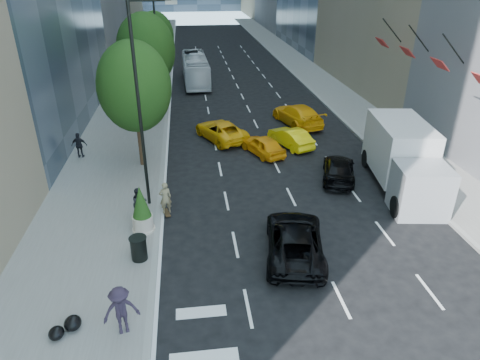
{
  "coord_description": "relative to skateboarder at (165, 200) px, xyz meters",
  "views": [
    {
      "loc": [
        -4.28,
        -15.66,
        11.1
      ],
      "look_at": [
        -1.88,
        3.18,
        1.6
      ],
      "focal_mm": 32.0,
      "sensor_mm": 36.0,
      "label": 1
    }
  ],
  "objects": [
    {
      "name": "tree_mid",
      "position": [
        -1.6,
        16.0,
        4.49
      ],
      "size": [
        4.5,
        4.5,
        7.99
      ],
      "color": "#322413",
      "rests_on": "sidewalk_left"
    },
    {
      "name": "taxi_d",
      "position": [
        9.8,
        12.5,
        -0.05
      ],
      "size": [
        3.49,
        5.79,
        1.57
      ],
      "primitive_type": "imported",
      "rotation": [
        0.0,
        0.0,
        3.4
      ],
      "color": "#FFAD0D",
      "rests_on": "ground"
    },
    {
      "name": "black_sedan_lincoln",
      "position": [
        5.53,
        -4.0,
        -0.12
      ],
      "size": [
        3.27,
        5.45,
        1.42
      ],
      "primitive_type": "imported",
      "rotation": [
        0.0,
        0.0,
        2.95
      ],
      "color": "black",
      "rests_on": "ground"
    },
    {
      "name": "tree_far",
      "position": [
        -1.6,
        29.0,
        3.79
      ],
      "size": [
        3.9,
        3.9,
        6.92
      ],
      "color": "#322413",
      "rests_on": "sidewalk_left"
    },
    {
      "name": "pedestrian_b",
      "position": [
        -5.6,
        7.6,
        0.14
      ],
      "size": [
        0.98,
        0.44,
        1.64
      ],
      "primitive_type": "imported",
      "rotation": [
        0.0,
        0.0,
        3.1
      ],
      "color": "black",
      "rests_on": "sidewalk_left"
    },
    {
      "name": "lamp_far",
      "position": [
        -0.72,
        19.0,
        4.98
      ],
      "size": [
        2.13,
        0.22,
        10.0
      ],
      "color": "black",
      "rests_on": "sidewalk_left"
    },
    {
      "name": "taxi_a",
      "position": [
        6.1,
        6.98,
        -0.2
      ],
      "size": [
        2.84,
        4.0,
        1.26
      ],
      "primitive_type": "imported",
      "rotation": [
        0.0,
        0.0,
        3.55
      ],
      "color": "#F99E0D",
      "rests_on": "ground"
    },
    {
      "name": "taxi_c",
      "position": [
        3.6,
        10.0,
        -0.16
      ],
      "size": [
        4.03,
        5.35,
        1.35
      ],
      "primitive_type": "imported",
      "rotation": [
        0.0,
        0.0,
        3.56
      ],
      "color": "#F3AD0C",
      "rests_on": "ground"
    },
    {
      "name": "tree_near",
      "position": [
        -1.6,
        6.0,
        4.14
      ],
      "size": [
        4.2,
        4.2,
        7.46
      ],
      "color": "#322413",
      "rests_on": "sidewalk_left"
    },
    {
      "name": "sidewalk_right",
      "position": [
        15.6,
        27.0,
        -0.76
      ],
      "size": [
        4.0,
        120.0,
        0.15
      ],
      "primitive_type": "cube",
      "color": "slate",
      "rests_on": "ground"
    },
    {
      "name": "trash_can",
      "position": [
        -1.0,
        -3.72,
        -0.18
      ],
      "size": [
        0.67,
        0.67,
        1.0
      ],
      "primitive_type": "cylinder",
      "color": "black",
      "rests_on": "sidewalk_left"
    },
    {
      "name": "taxi_b",
      "position": [
        8.22,
        8.12,
        -0.19
      ],
      "size": [
        2.68,
        4.11,
        1.28
      ],
      "primitive_type": "imported",
      "rotation": [
        0.0,
        0.0,
        3.51
      ],
      "color": "yellow",
      "rests_on": "ground"
    },
    {
      "name": "city_bus",
      "position": [
        2.4,
        26.97,
        0.61
      ],
      "size": [
        2.66,
        10.39,
        2.88
      ],
      "primitive_type": "imported",
      "rotation": [
        0.0,
        0.0,
        0.02
      ],
      "color": "white",
      "rests_on": "ground"
    },
    {
      "name": "skateboarder",
      "position": [
        0.0,
        0.0,
        0.0
      ],
      "size": [
        0.68,
        0.53,
        1.66
      ],
      "primitive_type": "imported",
      "rotation": [
        0.0,
        0.0,
        3.39
      ],
      "color": "#897A56",
      "rests_on": "ground"
    },
    {
      "name": "garbage_bags",
      "position": [
        -3.09,
        -7.51,
        -0.45
      ],
      "size": [
        0.98,
        0.95,
        0.49
      ],
      "color": "black",
      "rests_on": "sidewalk_left"
    },
    {
      "name": "lamp_near",
      "position": [
        -0.72,
        1.0,
        4.98
      ],
      "size": [
        2.13,
        0.22,
        10.0
      ],
      "color": "black",
      "rests_on": "sidewalk_left"
    },
    {
      "name": "sidewalk_left",
      "position": [
        -3.4,
        27.0,
        -0.76
      ],
      "size": [
        6.0,
        120.0,
        0.15
      ],
      "primitive_type": "cube",
      "color": "slate",
      "rests_on": "ground"
    },
    {
      "name": "facade_flags",
      "position": [
        16.24,
        7.0,
        5.35
      ],
      "size": [
        1.85,
        13.3,
        2.05
      ],
      "color": "black",
      "rests_on": "ground"
    },
    {
      "name": "planter_shrub",
      "position": [
        -1.0,
        -1.52,
        0.4
      ],
      "size": [
        0.95,
        0.95,
        2.27
      ],
      "color": "beige",
      "rests_on": "sidewalk_left"
    },
    {
      "name": "black_sedan_mercedes",
      "position": [
        9.8,
        2.78,
        -0.2
      ],
      "size": [
        3.02,
        4.66,
        1.26
      ],
      "primitive_type": "imported",
      "rotation": [
        0.0,
        0.0,
        2.82
      ],
      "color": "black",
      "rests_on": "ground"
    },
    {
      "name": "box_truck",
      "position": [
        12.85,
        1.33,
        0.95
      ],
      "size": [
        3.64,
        7.6,
        3.49
      ],
      "rotation": [
        0.0,
        0.0,
        -0.14
      ],
      "color": "silver",
      "rests_on": "ground"
    },
    {
      "name": "traffic_signal",
      "position": [
        -0.8,
        37.0,
        3.4
      ],
      "size": [
        2.48,
        0.53,
        5.2
      ],
      "color": "black",
      "rests_on": "sidewalk_left"
    },
    {
      "name": "pedestrian_a",
      "position": [
        -1.2,
        -0.48,
        0.14
      ],
      "size": [
        1.01,
        0.98,
        1.63
      ],
      "primitive_type": "imported",
      "rotation": [
        0.0,
        0.0,
        0.7
      ],
      "color": "black",
      "rests_on": "sidewalk_left"
    },
    {
      "name": "ground",
      "position": [
        5.6,
        -3.0,
        -0.83
      ],
      "size": [
        160.0,
        160.0,
        0.0
      ],
      "primitive_type": "plane",
      "color": "black",
      "rests_on": "ground"
    },
    {
      "name": "pedestrian_c",
      "position": [
        -1.2,
        -7.71,
        0.23
      ],
      "size": [
        1.3,
        0.93,
        1.83
      ],
      "primitive_type": "imported",
      "rotation": [
        0.0,
        0.0,
        0.23
      ],
      "color": "#291E2E",
      "rests_on": "sidewalk_left"
    }
  ]
}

